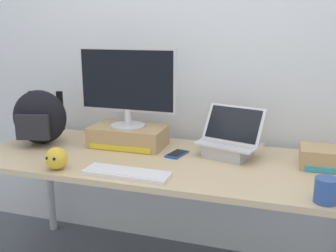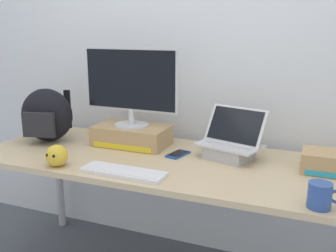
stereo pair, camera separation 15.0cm
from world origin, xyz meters
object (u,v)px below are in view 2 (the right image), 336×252
at_px(toner_box_yellow, 132,135).
at_px(open_laptop, 230,147).
at_px(messenger_backpack, 47,115).
at_px(external_keyboard, 123,172).
at_px(coffee_mug, 320,195).
at_px(plush_toy, 57,156).
at_px(cell_phone, 178,154).
at_px(desktop_monitor, 131,85).

relative_size(toner_box_yellow, open_laptop, 1.16).
height_order(toner_box_yellow, messenger_backpack, messenger_backpack).
relative_size(external_keyboard, coffee_mug, 3.13).
height_order(external_keyboard, plush_toy, plush_toy).
height_order(open_laptop, cell_phone, open_laptop).
bearing_deg(desktop_monitor, external_keyboard, -66.40).
bearing_deg(plush_toy, external_keyboard, 4.12).
height_order(desktop_monitor, external_keyboard, desktop_monitor).
bearing_deg(open_laptop, plush_toy, -133.30).
relative_size(messenger_backpack, coffee_mug, 2.69).
relative_size(desktop_monitor, coffee_mug, 4.40).
relative_size(external_keyboard, messenger_backpack, 1.16).
bearing_deg(open_laptop, messenger_backpack, -158.39).
distance_m(open_laptop, messenger_backpack, 1.12).
distance_m(open_laptop, coffee_mug, 0.65).
relative_size(external_keyboard, cell_phone, 2.59).
bearing_deg(external_keyboard, desktop_monitor, 113.79).
bearing_deg(messenger_backpack, external_keyboard, -39.20).
bearing_deg(coffee_mug, toner_box_yellow, 155.75).
relative_size(toner_box_yellow, coffee_mug, 3.27).
relative_size(desktop_monitor, messenger_backpack, 1.64).
distance_m(messenger_backpack, plush_toy, 0.50).
bearing_deg(external_keyboard, open_laptop, 47.29).
bearing_deg(toner_box_yellow, coffee_mug, -24.25).
height_order(messenger_backpack, plush_toy, messenger_backpack).
xyz_separation_m(external_keyboard, messenger_backpack, (-0.70, 0.32, 0.15)).
height_order(desktop_monitor, open_laptop, desktop_monitor).
bearing_deg(open_laptop, toner_box_yellow, -165.15).
relative_size(toner_box_yellow, cell_phone, 2.71).
height_order(external_keyboard, cell_phone, external_keyboard).
height_order(external_keyboard, coffee_mug, coffee_mug).
height_order(messenger_backpack, cell_phone, messenger_backpack).
height_order(toner_box_yellow, open_laptop, open_laptop).
height_order(external_keyboard, messenger_backpack, messenger_backpack).
bearing_deg(messenger_backpack, open_laptop, -8.99).
distance_m(desktop_monitor, cell_phone, 0.48).
relative_size(open_laptop, plush_toy, 3.37).
bearing_deg(coffee_mug, external_keyboard, 177.96).
bearing_deg(open_laptop, cell_phone, -150.38).
relative_size(desktop_monitor, open_laptop, 1.57).
bearing_deg(toner_box_yellow, messenger_backpack, -167.14).
bearing_deg(coffee_mug, open_laptop, 134.88).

